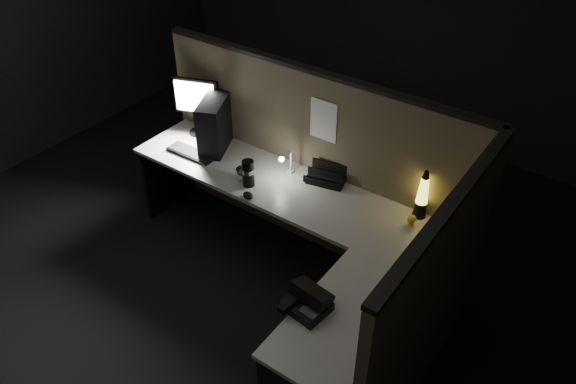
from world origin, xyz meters
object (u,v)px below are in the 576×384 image
Objects in this scene: pc_tower at (215,124)px; lava_lamp at (422,198)px; keyboard at (191,153)px; desk_phone at (308,300)px; monitor at (197,101)px.

lava_lamp is at bearing -19.21° from pc_tower.
pc_tower is 1.14× the size of lava_lamp.
desk_phone is at bearing -27.16° from keyboard.
pc_tower is at bearing 63.07° from keyboard.
keyboard is (0.18, -0.29, -0.28)m from monitor.
keyboard is 1.83m from lava_lamp.
monitor is at bearing 156.96° from desk_phone.
desk_phone is (1.53, -0.98, -0.16)m from pc_tower.
lava_lamp is (1.79, 0.34, 0.14)m from keyboard.
monitor reaches higher than pc_tower.
pc_tower is at bearing -39.56° from monitor.
pc_tower is 1.70m from lava_lamp.
monitor is 1.16× the size of keyboard.
desk_phone is at bearing -56.49° from pc_tower.
lava_lamp is at bearing 89.34° from desk_phone.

